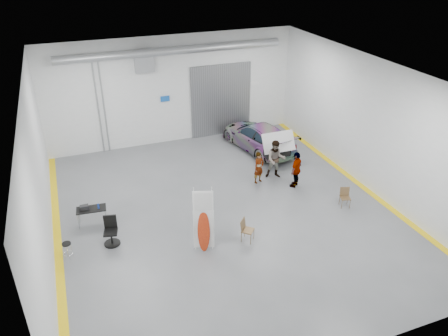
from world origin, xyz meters
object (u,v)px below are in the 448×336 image
object	(u,v)px
shop_stool	(68,251)
sedan_car	(258,136)
folding_chair_near	(248,234)
surfboard_display	(205,225)
work_table	(89,209)
office_chair	(111,232)
person_c	(296,169)
person_a	(259,167)
person_b	(276,159)
folding_chair_far	(345,201)

from	to	relation	value
shop_stool	sedan_car	bearing A→B (deg)	30.12
folding_chair_near	surfboard_display	bearing A→B (deg)	131.16
folding_chair_near	work_table	xyz separation A→B (m)	(-5.56, 3.30, 0.45)
folding_chair_near	shop_stool	size ratio (longest dim) A/B	1.40
sedan_car	office_chair	world-z (taller)	sedan_car
shop_stool	office_chair	bearing A→B (deg)	11.17
person_c	sedan_car	bearing A→B (deg)	-129.75
person_a	work_table	size ratio (longest dim) A/B	1.29
person_b	folding_chair_near	distance (m)	5.37
sedan_car	shop_stool	bearing A→B (deg)	19.00
folding_chair_near	office_chair	size ratio (longest dim) A/B	0.81
work_table	folding_chair_far	bearing A→B (deg)	-13.79
sedan_car	office_chair	xyz separation A→B (m)	(-8.86, -5.75, -0.23)
shop_stool	work_table	world-z (taller)	work_table
folding_chair_far	office_chair	bearing A→B (deg)	-168.13
person_c	folding_chair_near	bearing A→B (deg)	0.27
person_a	folding_chair_far	distance (m)	4.25
person_c	folding_chair_near	world-z (taller)	person_c
person_b	person_c	distance (m)	1.23
person_b	folding_chair_far	bearing A→B (deg)	-44.49
sedan_car	person_c	world-z (taller)	person_c
shop_stool	work_table	xyz separation A→B (m)	(1.02, 1.91, 0.41)
folding_chair_far	office_chair	size ratio (longest dim) A/B	0.75
folding_chair_far	shop_stool	xyz separation A→B (m)	(-11.53, 0.67, 0.06)
person_a	work_table	world-z (taller)	person_a
person_b	surfboard_display	xyz separation A→B (m)	(-4.99, -4.14, 0.14)
work_table	surfboard_display	bearing A→B (deg)	-40.00
surfboard_display	folding_chair_far	bearing A→B (deg)	23.77
office_chair	shop_stool	bearing A→B (deg)	-155.81
person_a	person_c	bearing A→B (deg)	-52.87
work_table	office_chair	bearing A→B (deg)	-69.54
surfboard_display	folding_chair_near	world-z (taller)	surfboard_display
folding_chair_near	office_chair	world-z (taller)	office_chair
person_a	sedan_car	bearing A→B (deg)	45.84
person_b	sedan_car	bearing A→B (deg)	99.90
surfboard_display	work_table	distance (m)	5.07
person_c	work_table	size ratio (longest dim) A/B	1.46
sedan_car	person_a	world-z (taller)	person_a
person_b	folding_chair_near	world-z (taller)	person_b
office_chair	surfboard_display	bearing A→B (deg)	-13.79
surfboard_display	office_chair	bearing A→B (deg)	171.21
person_a	office_chair	world-z (taller)	person_a
work_table	shop_stool	bearing A→B (deg)	-117.98
sedan_car	surfboard_display	size ratio (longest dim) A/B	1.86
shop_stool	surfboard_display	bearing A→B (deg)	-15.31
person_c	folding_chair_near	size ratio (longest dim) A/B	1.91
folding_chair_far	sedan_car	bearing A→B (deg)	116.51
sedan_car	person_b	size ratio (longest dim) A/B	2.63
folding_chair_far	surfboard_display	bearing A→B (deg)	-156.69
folding_chair_near	work_table	bearing A→B (deg)	102.08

